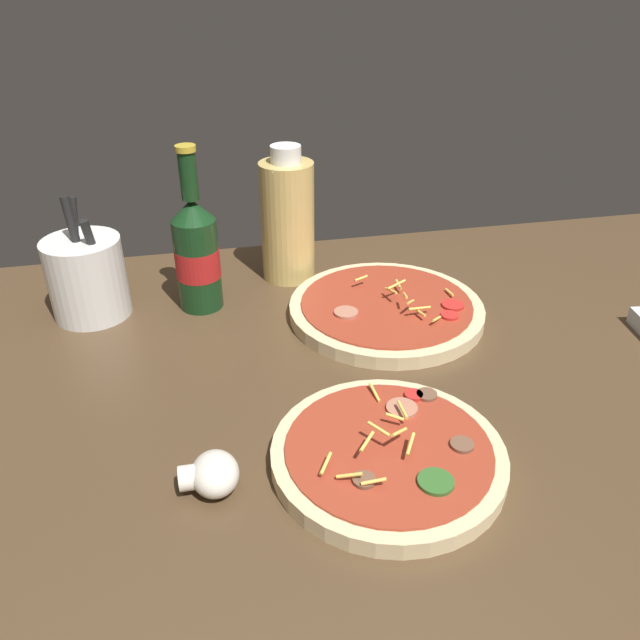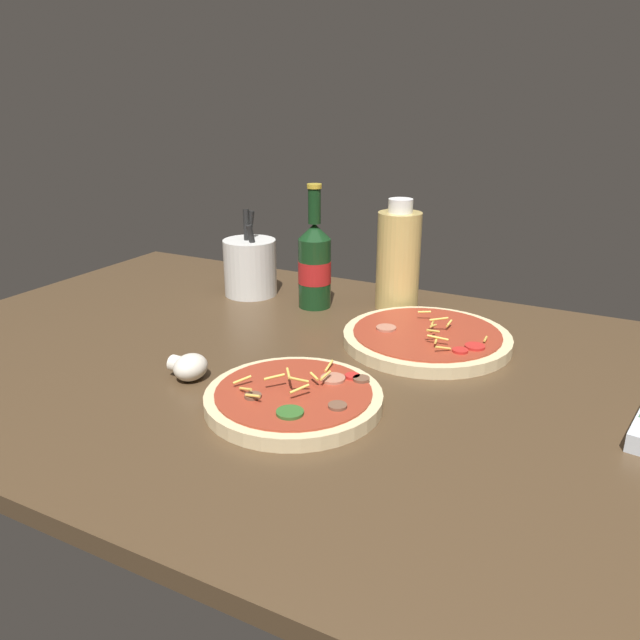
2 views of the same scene
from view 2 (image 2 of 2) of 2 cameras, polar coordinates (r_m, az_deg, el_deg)
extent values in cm
cube|color=#4C3823|center=(94.71, 3.84, -5.69)|extent=(160.00, 90.00, 2.50)
cylinder|color=beige|center=(84.83, -2.42, -7.23)|extent=(24.11, 24.11, 1.94)
cylinder|color=#9E3823|center=(84.32, -2.43, -6.55)|extent=(21.21, 21.21, 0.30)
cylinder|color=brown|center=(82.81, -6.15, -6.91)|extent=(2.26, 2.26, 0.40)
cylinder|color=#336628|center=(78.47, -2.77, -8.44)|extent=(3.51, 3.51, 0.40)
cylinder|color=#B7755B|center=(87.07, 1.19, -5.38)|extent=(3.47, 3.47, 0.40)
cylinder|color=red|center=(87.90, 2.98, -5.14)|extent=(2.11, 2.11, 0.40)
cylinder|color=brown|center=(87.15, 3.79, -5.39)|extent=(2.35, 2.35, 0.40)
cylinder|color=brown|center=(79.93, 1.61, -7.85)|extent=(2.44, 2.44, 0.40)
cylinder|color=#EFCC56|center=(81.77, -1.90, -6.31)|extent=(1.81, 2.64, 0.80)
cylinder|color=#EFCC56|center=(81.49, -6.16, -6.89)|extent=(2.45, 0.71, 0.84)
cylinder|color=#EFCC56|center=(85.83, -7.14, -5.45)|extent=(1.77, 2.45, 0.79)
cylinder|color=#EFCC56|center=(85.38, -0.52, -5.17)|extent=(1.88, 1.36, 0.60)
cylinder|color=#EFCC56|center=(85.72, 0.51, -5.09)|extent=(0.38, 2.85, 0.37)
cylinder|color=#EFCC56|center=(84.11, -2.91, -4.89)|extent=(1.89, 2.35, 0.59)
cylinder|color=#EFCC56|center=(84.14, -4.20, -5.21)|extent=(2.17, 2.45, 0.56)
cylinder|color=#EFCC56|center=(82.83, -1.95, -5.47)|extent=(2.28, 1.96, 1.18)
cylinder|color=#EFCC56|center=(90.39, 0.82, -4.21)|extent=(0.65, 2.88, 0.85)
cylinder|color=#EFCC56|center=(83.50, -6.81, -6.28)|extent=(2.51, 1.18, 1.05)
cylinder|color=beige|center=(106.13, 9.71, -1.70)|extent=(28.00, 28.00, 1.94)
cylinder|color=#9E3823|center=(105.72, 9.75, -1.14)|extent=(24.64, 24.64, 0.30)
cylinder|color=red|center=(100.64, 13.97, -2.36)|extent=(3.15, 3.15, 0.40)
cylinder|color=red|center=(98.56, 12.70, -2.74)|extent=(2.44, 2.44, 0.40)
cylinder|color=#B7755B|center=(105.80, 6.07, -0.73)|extent=(3.39, 3.39, 0.40)
cylinder|color=#EFCC56|center=(99.74, 10.55, -1.90)|extent=(0.81, 2.19, 0.56)
cylinder|color=#EFCC56|center=(110.72, 9.53, 0.73)|extent=(2.25, 1.17, 0.50)
cylinder|color=#EFCC56|center=(105.33, 10.27, -0.25)|extent=(1.00, 3.04, 1.00)
cylinder|color=#EFCC56|center=(107.41, 11.72, -0.29)|extent=(0.43, 2.44, 0.63)
cylinder|color=#EFCC56|center=(102.07, 10.32, -0.51)|extent=(0.62, 2.06, 0.71)
cylinder|color=#EFCC56|center=(100.27, 10.72, -1.60)|extent=(3.43, 0.87, 0.69)
cylinder|color=#EFCC56|center=(105.18, 10.82, 0.08)|extent=(3.04, 1.32, 0.92)
cylinder|color=#EFCC56|center=(100.99, 10.29, -0.99)|extent=(1.82, 2.10, 1.00)
cylinder|color=#EFCC56|center=(103.49, 14.90, -1.67)|extent=(0.55, 2.30, 0.49)
cylinder|color=#EFCC56|center=(97.92, 11.19, -2.51)|extent=(2.12, 2.16, 1.00)
cylinder|color=#143819|center=(121.48, -0.50, 4.31)|extent=(6.35, 6.35, 13.57)
cone|color=#143819|center=(119.49, -0.51, 8.12)|extent=(6.35, 6.35, 2.96)
cylinder|color=#143819|center=(118.59, -0.52, 10.38)|extent=(2.41, 2.41, 6.58)
cylinder|color=gold|center=(118.02, -0.52, 12.15)|extent=(2.77, 2.77, 0.80)
cylinder|color=red|center=(121.41, -0.50, 4.43)|extent=(6.41, 6.41, 4.34)
cylinder|color=#D6B766|center=(121.50, 7.16, 5.40)|extent=(8.39, 8.39, 18.67)
cylinder|color=white|center=(119.27, 7.38, 10.33)|extent=(4.61, 4.61, 2.55)
cylinder|color=white|center=(95.02, -12.79, -3.97)|extent=(2.49, 2.49, 2.49)
ellipsoid|color=silver|center=(93.69, -11.74, -4.24)|extent=(4.71, 5.54, 3.88)
cylinder|color=silver|center=(130.26, -6.40, 4.81)|extent=(10.85, 10.85, 11.54)
cylinder|color=black|center=(128.95, -6.69, 7.12)|extent=(2.69, 3.18, 13.16)
cylinder|color=black|center=(129.85, -6.61, 7.12)|extent=(3.00, 3.30, 12.74)
cylinder|color=black|center=(127.22, -6.06, 6.36)|extent=(2.65, 3.20, 10.55)
camera|label=1|loc=(0.58, -46.01, 19.81)|focal=35.00mm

